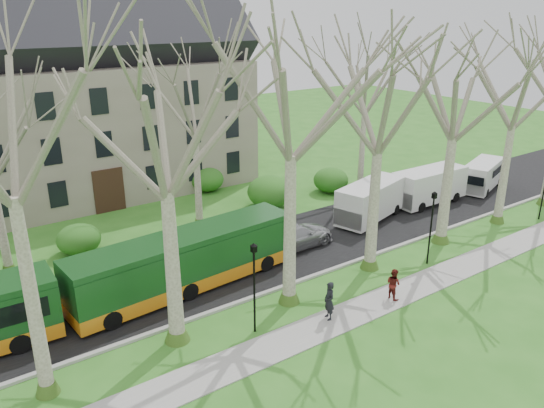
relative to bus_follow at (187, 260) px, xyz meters
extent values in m
plane|color=#2D6C1F|center=(6.63, -4.40, -1.61)|extent=(120.00, 120.00, 0.00)
cube|color=gray|center=(6.63, -6.90, -1.58)|extent=(70.00, 2.00, 0.06)
cube|color=black|center=(6.63, 1.10, -1.58)|extent=(80.00, 8.00, 0.06)
cube|color=#A5A39E|center=(6.63, -2.90, -1.54)|extent=(80.00, 0.25, 0.14)
cube|color=gray|center=(0.63, 19.60, 3.39)|extent=(26.00, 12.00, 10.00)
cylinder|color=black|center=(0.63, -5.40, 0.39)|extent=(0.10, 0.10, 4.00)
cube|color=black|center=(0.63, -5.40, 2.54)|extent=(0.22, 0.22, 0.30)
cylinder|color=black|center=(12.63, -5.40, 0.39)|extent=(0.10, 0.10, 4.00)
cube|color=black|center=(12.63, -5.40, 2.54)|extent=(0.22, 0.22, 0.30)
cylinder|color=black|center=(24.63, -5.40, 0.39)|extent=(0.10, 0.10, 4.00)
ellipsoid|color=#285E1A|center=(-3.37, 7.60, -0.61)|extent=(2.60, 2.60, 2.00)
ellipsoid|color=#285E1A|center=(10.63, 7.60, -0.61)|extent=(2.60, 2.60, 2.00)
ellipsoid|color=#285E1A|center=(16.63, 7.60, -0.61)|extent=(2.60, 2.60, 2.00)
ellipsoid|color=#285E1A|center=(8.63, 13.60, -0.61)|extent=(2.60, 2.60, 2.00)
imported|color=#A5A6AA|center=(7.61, 0.72, -0.78)|extent=(5.47, 2.49, 1.55)
imported|color=black|center=(4.03, -6.60, -0.61)|extent=(0.63, 0.79, 1.89)
imported|color=#541613|center=(7.94, -7.03, -0.74)|extent=(0.63, 0.80, 1.62)
camera|label=1|loc=(-10.74, -22.77, 12.16)|focal=35.00mm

